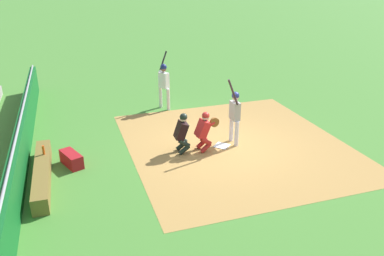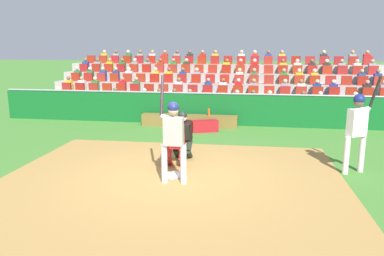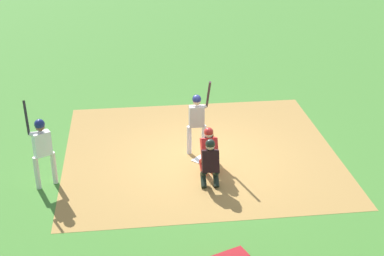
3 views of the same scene
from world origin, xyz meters
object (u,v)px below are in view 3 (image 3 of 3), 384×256
batter_at_plate (197,118)px  on_deck_batter (42,145)px  catcher_crouching (209,148)px  home_plate_marker (202,160)px  home_plate_umpire (210,161)px

batter_at_plate → on_deck_batter: batter_at_plate is taller
catcher_crouching → home_plate_marker: bearing=99.0°
home_plate_marker → home_plate_umpire: bearing=-88.4°
on_deck_batter → home_plate_umpire: bearing=-6.0°
home_plate_marker → on_deck_batter: (-4.08, -0.91, 1.14)m
catcher_crouching → on_deck_batter: (-4.18, -0.27, 0.44)m
catcher_crouching → on_deck_batter: 4.21m
batter_at_plate → on_deck_batter: bearing=-161.2°
batter_at_plate → catcher_crouching: batter_at_plate is taller
home_plate_marker → batter_at_plate: 1.17m
home_plate_umpire → on_deck_batter: bearing=174.0°
batter_at_plate → catcher_crouching: bearing=-79.8°
home_plate_umpire → batter_at_plate: bearing=94.2°
home_plate_marker → batter_at_plate: batter_at_plate is taller
home_plate_marker → batter_at_plate: bearing=101.9°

